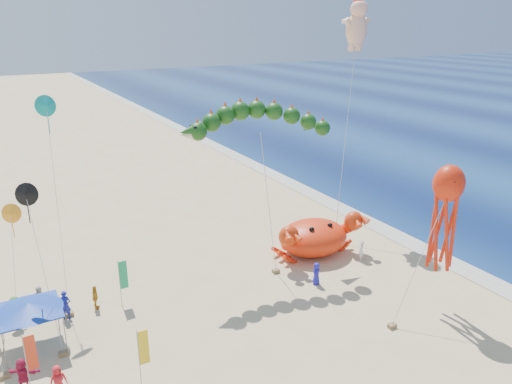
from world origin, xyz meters
TOP-DOWN VIEW (x-y plane):
  - ground at (0.00, 0.00)m, footprint 320.00×320.00m
  - foam_strip at (12.00, 0.00)m, footprint 320.00×320.00m
  - crab_inflatable at (3.95, 3.41)m, footprint 7.48×4.65m
  - dragon_kite at (-0.62, 4.13)m, footprint 11.18×3.34m
  - cherub_kite at (11.21, 8.54)m, footprint 5.88×5.42m
  - octopus_kite at (6.16, -6.52)m, footprint 5.20×1.75m
  - canopy_blue at (-16.49, 1.49)m, footprint 3.54×3.54m
  - feather_flags at (-14.78, -0.49)m, footprint 9.00×7.85m
  - beachgoers at (-13.44, 1.48)m, footprint 24.86×9.05m
  - small_kites at (-16.06, 4.83)m, footprint 6.60×10.94m

SIDE VIEW (x-z plane):
  - ground at x=0.00m, z-range 0.00..0.00m
  - foam_strip at x=12.00m, z-range 0.01..0.01m
  - beachgoers at x=-13.44m, z-range -0.06..1.81m
  - crab_inflatable at x=3.95m, z-range -0.19..3.08m
  - feather_flags at x=-14.78m, z-range 0.41..3.61m
  - canopy_blue at x=-16.49m, z-range 1.09..3.80m
  - octopus_kite at x=6.16m, z-range 1.92..11.26m
  - small_kites at x=-16.06m, z-range 0.88..13.98m
  - dragon_kite at x=-0.62m, z-range 4.61..16.28m
  - cherub_kite at x=11.21m, z-range 7.45..26.40m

